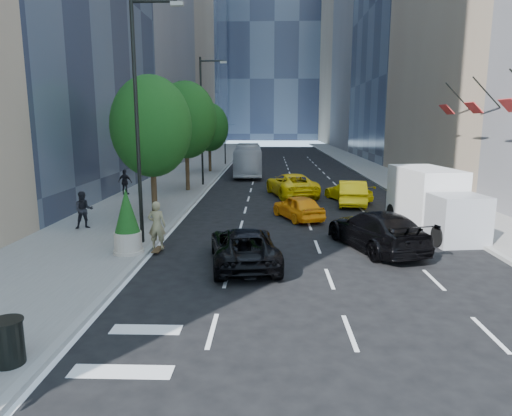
{
  "coord_description": "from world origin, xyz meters",
  "views": [
    {
      "loc": [
        -1.06,
        -14.81,
        5.28
      ],
      "look_at": [
        -1.63,
        4.34,
        1.6
      ],
      "focal_mm": 32.0,
      "sensor_mm": 36.0,
      "label": 1
    }
  ],
  "objects_px": {
    "box_truck": "(433,200)",
    "black_sedan_mercedes": "(376,230)",
    "trash_can": "(8,343)",
    "planter_shrub": "(127,223)",
    "skateboarder": "(157,229)",
    "black_sedan_lincoln": "(244,246)",
    "city_bus": "(248,160)"
  },
  "relations": [
    {
      "from": "city_bus",
      "to": "planter_shrub",
      "type": "height_order",
      "value": "city_bus"
    },
    {
      "from": "skateboarder",
      "to": "planter_shrub",
      "type": "bearing_deg",
      "value": 34.39
    },
    {
      "from": "skateboarder",
      "to": "city_bus",
      "type": "height_order",
      "value": "city_bus"
    },
    {
      "from": "trash_can",
      "to": "planter_shrub",
      "type": "relative_size",
      "value": 0.37
    },
    {
      "from": "box_truck",
      "to": "skateboarder",
      "type": "bearing_deg",
      "value": -169.64
    },
    {
      "from": "box_truck",
      "to": "trash_can",
      "type": "bearing_deg",
      "value": -143.26
    },
    {
      "from": "black_sedan_lincoln",
      "to": "box_truck",
      "type": "distance_m",
      "value": 10.38
    },
    {
      "from": "box_truck",
      "to": "planter_shrub",
      "type": "xyz_separation_m",
      "value": [
        -13.38,
        -4.59,
        -0.15
      ]
    },
    {
      "from": "black_sedan_mercedes",
      "to": "planter_shrub",
      "type": "relative_size",
      "value": 2.18
    },
    {
      "from": "skateboarder",
      "to": "trash_can",
      "type": "distance_m",
      "value": 9.06
    },
    {
      "from": "box_truck",
      "to": "black_sedan_mercedes",
      "type": "bearing_deg",
      "value": -143.83
    },
    {
      "from": "skateboarder",
      "to": "black_sedan_lincoln",
      "type": "relative_size",
      "value": 0.39
    },
    {
      "from": "box_truck",
      "to": "trash_can",
      "type": "height_order",
      "value": "box_truck"
    },
    {
      "from": "skateboarder",
      "to": "black_sedan_mercedes",
      "type": "relative_size",
      "value": 0.35
    },
    {
      "from": "black_sedan_mercedes",
      "to": "trash_can",
      "type": "xyz_separation_m",
      "value": [
        -9.98,
        -9.72,
        -0.18
      ]
    },
    {
      "from": "black_sedan_mercedes",
      "to": "box_truck",
      "type": "relative_size",
      "value": 0.86
    },
    {
      "from": "black_sedan_mercedes",
      "to": "city_bus",
      "type": "height_order",
      "value": "city_bus"
    },
    {
      "from": "trash_can",
      "to": "black_sedan_mercedes",
      "type": "bearing_deg",
      "value": 44.24
    },
    {
      "from": "black_sedan_mercedes",
      "to": "city_bus",
      "type": "bearing_deg",
      "value": -93.51
    },
    {
      "from": "trash_can",
      "to": "planter_shrub",
      "type": "xyz_separation_m",
      "value": [
        0.0,
        8.36,
        0.74
      ]
    },
    {
      "from": "trash_can",
      "to": "planter_shrub",
      "type": "bearing_deg",
      "value": 90.0
    },
    {
      "from": "black_sedan_mercedes",
      "to": "trash_can",
      "type": "relative_size",
      "value": 5.85
    },
    {
      "from": "black_sedan_lincoln",
      "to": "planter_shrub",
      "type": "relative_size",
      "value": 1.97
    },
    {
      "from": "black_sedan_lincoln",
      "to": "box_truck",
      "type": "relative_size",
      "value": 0.78
    },
    {
      "from": "black_sedan_mercedes",
      "to": "box_truck",
      "type": "height_order",
      "value": "box_truck"
    },
    {
      "from": "black_sedan_lincoln",
      "to": "city_bus",
      "type": "relative_size",
      "value": 0.47
    },
    {
      "from": "black_sedan_mercedes",
      "to": "box_truck",
      "type": "bearing_deg",
      "value": -153.99
    },
    {
      "from": "black_sedan_mercedes",
      "to": "planter_shrub",
      "type": "height_order",
      "value": "planter_shrub"
    },
    {
      "from": "skateboarder",
      "to": "black_sedan_lincoln",
      "type": "distance_m",
      "value": 3.92
    },
    {
      "from": "trash_can",
      "to": "city_bus",
      "type": "bearing_deg",
      "value": 84.63
    },
    {
      "from": "box_truck",
      "to": "planter_shrub",
      "type": "distance_m",
      "value": 14.14
    },
    {
      "from": "city_bus",
      "to": "trash_can",
      "type": "height_order",
      "value": "city_bus"
    }
  ]
}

